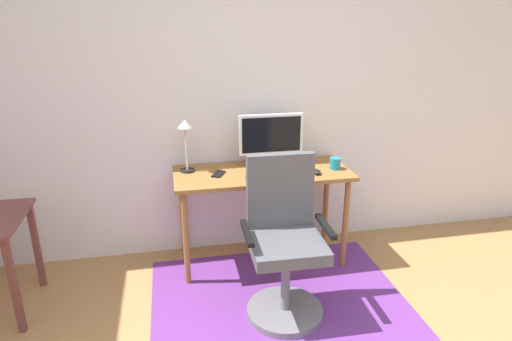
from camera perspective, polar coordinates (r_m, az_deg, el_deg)
name	(u,v)px	position (r m, az deg, el deg)	size (l,w,h in m)	color
wall_back	(240,93)	(3.50, -2.03, 10.03)	(6.00, 0.10, 2.60)	silver
area_rug	(281,305)	(3.15, 3.26, -17.02)	(1.75, 1.46, 0.01)	#642E7C
desk	(262,183)	(3.36, 0.83, -1.58)	(1.34, 0.56, 0.76)	brown
monitor	(271,136)	(3.40, 1.97, 4.46)	(0.50, 0.18, 0.41)	#B2B2B7
keyboard	(276,178)	(3.17, 2.64, -0.94)	(0.43, 0.13, 0.02)	black
computer_mouse	(316,172)	(3.30, 7.86, -0.15)	(0.06, 0.10, 0.03)	black
coffee_cup	(335,163)	(3.42, 10.25, 0.91)	(0.08, 0.08, 0.09)	teal
cell_phone	(218,174)	(3.27, -4.91, -0.45)	(0.07, 0.14, 0.01)	black
desk_lamp	(186,135)	(3.28, -9.15, 4.62)	(0.11, 0.11, 0.40)	black
office_chair	(284,249)	(2.87, 3.67, -10.21)	(0.55, 0.50, 1.06)	slate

